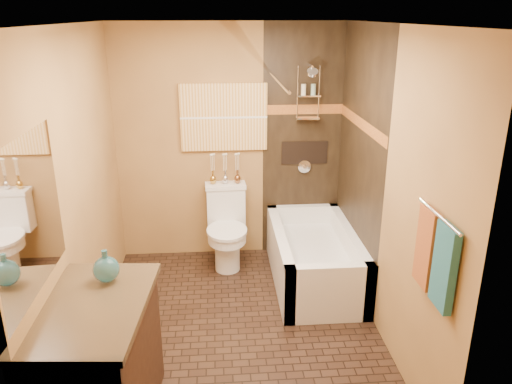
{
  "coord_description": "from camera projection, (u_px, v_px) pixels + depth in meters",
  "views": [
    {
      "loc": [
        -0.14,
        -3.66,
        2.57
      ],
      "look_at": [
        0.19,
        0.4,
        1.11
      ],
      "focal_mm": 35.0,
      "sensor_mm": 36.0,
      "label": 1
    }
  ],
  "objects": [
    {
      "name": "mosaic_band_right",
      "position": [
        361.0,
        123.0,
        4.55
      ],
      "size": [
        0.01,
        1.5,
        0.1
      ],
      "primitive_type": "cube",
      "color": "brown",
      "rests_on": "alcove_tile_right"
    },
    {
      "name": "bud_vases",
      "position": [
        225.0,
        168.0,
        5.26
      ],
      "size": [
        0.33,
        0.07,
        0.32
      ],
      "color": "gold",
      "rests_on": "toilet"
    },
    {
      "name": "bathtub",
      "position": [
        314.0,
        261.0,
        5.0
      ],
      "size": [
        0.8,
        1.5,
        0.55
      ],
      "color": "white",
      "rests_on": "floor"
    },
    {
      "name": "wall_right",
      "position": [
        386.0,
        188.0,
        3.98
      ],
      "size": [
        0.02,
        3.0,
        2.5
      ],
      "primitive_type": "cube",
      "color": "#B08144",
      "rests_on": "floor"
    },
    {
      "name": "wall_front",
      "position": [
        249.0,
        294.0,
        2.48
      ],
      "size": [
        2.4,
        0.02,
        2.5
      ],
      "primitive_type": "cube",
      "color": "#B08144",
      "rests_on": "floor"
    },
    {
      "name": "curtain_rod",
      "position": [
        277.0,
        80.0,
        4.36
      ],
      "size": [
        0.03,
        1.55,
        0.03
      ],
      "primitive_type": "cylinder",
      "rotation": [
        1.57,
        0.0,
        0.0
      ],
      "color": "silver",
      "rests_on": "wall_back"
    },
    {
      "name": "shower_fixtures",
      "position": [
        308.0,
        107.0,
        5.1
      ],
      "size": [
        0.24,
        0.33,
        1.16
      ],
      "color": "silver",
      "rests_on": "floor"
    },
    {
      "name": "towel_bar",
      "position": [
        439.0,
        216.0,
        2.92
      ],
      "size": [
        0.02,
        0.55,
        0.02
      ],
      "primitive_type": "cylinder",
      "rotation": [
        1.57,
        0.0,
        0.0
      ],
      "color": "silver",
      "rests_on": "wall_right"
    },
    {
      "name": "wall_left",
      "position": [
        79.0,
        197.0,
        3.8
      ],
      "size": [
        0.02,
        3.0,
        2.5
      ],
      "primitive_type": "cube",
      "color": "#B08144",
      "rests_on": "floor"
    },
    {
      "name": "wall_back",
      "position": [
        230.0,
        145.0,
        5.3
      ],
      "size": [
        2.4,
        0.02,
        2.5
      ],
      "primitive_type": "cube",
      "color": "#B08144",
      "rests_on": "floor"
    },
    {
      "name": "vanity_mirror",
      "position": [
        30.0,
        217.0,
        2.78
      ],
      "size": [
        0.01,
        1.0,
        0.9
      ],
      "primitive_type": "cube",
      "color": "white",
      "rests_on": "wall_left"
    },
    {
      "name": "alcove_tile_back",
      "position": [
        302.0,
        144.0,
        5.34
      ],
      "size": [
        0.85,
        0.01,
        2.5
      ],
      "primitive_type": "cube",
      "color": "black",
      "rests_on": "wall_back"
    },
    {
      "name": "floor",
      "position": [
        238.0,
        328.0,
        4.31
      ],
      "size": [
        3.0,
        3.0,
        0.0
      ],
      "primitive_type": "plane",
      "color": "black",
      "rests_on": "ground"
    },
    {
      "name": "alcove_tile_right",
      "position": [
        359.0,
        162.0,
        4.68
      ],
      "size": [
        0.01,
        1.5,
        2.5
      ],
      "primitive_type": "cube",
      "color": "black",
      "rests_on": "wall_right"
    },
    {
      "name": "towel_rust",
      "position": [
        426.0,
        247.0,
        3.14
      ],
      "size": [
        0.05,
        0.22,
        0.52
      ],
      "primitive_type": "cube",
      "color": "#95491B",
      "rests_on": "towel_bar"
    },
    {
      "name": "sunset_painting",
      "position": [
        224.0,
        117.0,
        5.17
      ],
      "size": [
        0.9,
        0.04,
        0.7
      ],
      "primitive_type": "cube",
      "color": "#C6872E",
      "rests_on": "wall_back"
    },
    {
      "name": "toilet",
      "position": [
        227.0,
        227.0,
        5.29
      ],
      "size": [
        0.44,
        0.64,
        0.85
      ],
      "rotation": [
        0.0,
        0.0,
        0.04
      ],
      "color": "white",
      "rests_on": "floor"
    },
    {
      "name": "vanity",
      "position": [
        98.0,
        367.0,
        3.15
      ],
      "size": [
        0.72,
        1.09,
        0.92
      ],
      "rotation": [
        0.0,
        0.0,
        -0.08
      ],
      "color": "black",
      "rests_on": "floor"
    },
    {
      "name": "towel_teal",
      "position": [
        444.0,
        267.0,
        2.89
      ],
      "size": [
        0.05,
        0.22,
        0.52
      ],
      "primitive_type": "cube",
      "color": "#1E5265",
      "rests_on": "towel_bar"
    },
    {
      "name": "mosaic_band_back",
      "position": [
        304.0,
        109.0,
        5.21
      ],
      "size": [
        0.85,
        0.01,
        0.1
      ],
      "primitive_type": "cube",
      "color": "brown",
      "rests_on": "alcove_tile_back"
    },
    {
      "name": "ceiling",
      "position": [
        234.0,
        24.0,
        3.46
      ],
      "size": [
        3.0,
        3.0,
        0.0
      ],
      "primitive_type": "plane",
      "color": "silver",
      "rests_on": "wall_back"
    },
    {
      "name": "alcove_niche",
      "position": [
        304.0,
        153.0,
        5.37
      ],
      "size": [
        0.5,
        0.01,
        0.25
      ],
      "primitive_type": "cube",
      "color": "black",
      "rests_on": "alcove_tile_back"
    },
    {
      "name": "teal_bottle",
      "position": [
        106.0,
        266.0,
        3.22
      ],
      "size": [
        0.2,
        0.2,
        0.27
      ],
      "primitive_type": null,
      "rotation": [
        0.0,
        0.0,
        -0.21
      ],
      "color": "#225F67",
      "rests_on": "vanity"
    }
  ]
}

